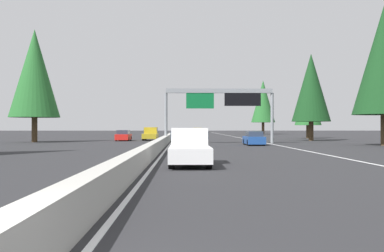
# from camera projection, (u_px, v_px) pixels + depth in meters

# --- Properties ---
(ground_plane) EXTENTS (320.00, 320.00, 0.00)m
(ground_plane) POSITION_uv_depth(u_px,v_px,m) (172.00, 140.00, 64.63)
(ground_plane) COLOR #262628
(median_barrier) EXTENTS (180.00, 0.56, 0.90)m
(median_barrier) POSITION_uv_depth(u_px,v_px,m) (173.00, 134.00, 84.62)
(median_barrier) COLOR #ADAAA3
(median_barrier) RESTS_ON ground
(shoulder_stripe_right) EXTENTS (160.00, 0.16, 0.01)m
(shoulder_stripe_right) POSITION_uv_depth(u_px,v_px,m) (241.00, 138.00, 74.85)
(shoulder_stripe_right) COLOR silver
(shoulder_stripe_right) RESTS_ON ground
(shoulder_stripe_median) EXTENTS (160.00, 0.16, 0.01)m
(shoulder_stripe_median) POSITION_uv_depth(u_px,v_px,m) (175.00, 138.00, 74.63)
(shoulder_stripe_median) COLOR silver
(shoulder_stripe_median) RESTS_ON ground
(sign_gantry_overhead) EXTENTS (0.50, 12.68, 6.34)m
(sign_gantry_overhead) POSITION_uv_depth(u_px,v_px,m) (221.00, 100.00, 51.03)
(sign_gantry_overhead) COLOR gray
(sign_gantry_overhead) RESTS_ON ground
(pickup_mid_center) EXTENTS (5.60, 2.00, 1.86)m
(pickup_mid_center) POSITION_uv_depth(u_px,v_px,m) (190.00, 147.00, 22.48)
(pickup_mid_center) COLOR white
(pickup_mid_center) RESTS_ON ground
(sedan_distant_a) EXTENTS (4.40, 1.80, 1.47)m
(sedan_distant_a) POSITION_uv_depth(u_px,v_px,m) (184.00, 139.00, 44.13)
(sedan_distant_a) COLOR slate
(sedan_distant_a) RESTS_ON ground
(sedan_near_right) EXTENTS (4.40, 1.80, 1.47)m
(sedan_near_right) POSITION_uv_depth(u_px,v_px,m) (254.00, 139.00, 46.32)
(sedan_near_right) COLOR #1E4793
(sedan_near_right) RESTS_ON ground
(minivan_far_right) EXTENTS (5.00, 1.95, 1.69)m
(minivan_far_right) POSITION_uv_depth(u_px,v_px,m) (197.00, 131.00, 108.97)
(minivan_far_right) COLOR #AD931E
(minivan_far_right) RESTS_ON ground
(oncoming_near) EXTENTS (4.40, 1.80, 1.47)m
(oncoming_near) POSITION_uv_depth(u_px,v_px,m) (123.00, 136.00, 60.84)
(oncoming_near) COLOR red
(oncoming_near) RESTS_ON ground
(oncoming_far) EXTENTS (5.60, 2.00, 1.86)m
(oncoming_far) POSITION_uv_depth(u_px,v_px,m) (151.00, 134.00, 63.64)
(oncoming_far) COLOR #AD931E
(oncoming_far) RESTS_ON ground
(conifer_right_near) EXTENTS (6.38, 6.38, 14.49)m
(conifer_right_near) POSITION_uv_depth(u_px,v_px,m) (384.00, 60.00, 45.32)
(conifer_right_near) COLOR #4C3823
(conifer_right_near) RESTS_ON ground
(conifer_right_mid) EXTENTS (5.33, 5.33, 12.11)m
(conifer_right_mid) POSITION_uv_depth(u_px,v_px,m) (311.00, 88.00, 61.35)
(conifer_right_mid) COLOR #4C3823
(conifer_right_mid) RESTS_ON ground
(conifer_right_far) EXTENTS (4.40, 4.40, 10.01)m
(conifer_right_far) POSITION_uv_depth(u_px,v_px,m) (308.00, 102.00, 73.84)
(conifer_right_far) COLOR #4C3823
(conifer_right_far) RESTS_ON ground
(conifer_right_distant) EXTENTS (6.17, 6.17, 14.01)m
(conifer_right_distant) POSITION_uv_depth(u_px,v_px,m) (263.00, 101.00, 114.61)
(conifer_right_distant) COLOR #4C3823
(conifer_right_distant) RESTS_ON ground
(conifer_left_near) EXTENTS (6.23, 6.23, 14.16)m
(conifer_left_near) POSITION_uv_depth(u_px,v_px,m) (35.00, 73.00, 55.22)
(conifer_left_near) COLOR #4C3823
(conifer_left_near) RESTS_ON ground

